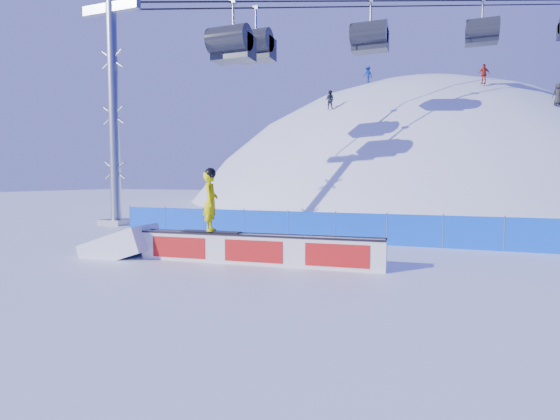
% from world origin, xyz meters
% --- Properties ---
extents(ground, '(160.00, 160.00, 0.00)m').
position_xyz_m(ground, '(0.00, 0.00, 0.00)').
color(ground, white).
rests_on(ground, ground).
extents(snow_hill, '(64.00, 64.00, 64.00)m').
position_xyz_m(snow_hill, '(0.00, 42.00, -18.00)').
color(snow_hill, white).
rests_on(snow_hill, ground).
extents(safety_fence, '(22.05, 0.05, 1.30)m').
position_xyz_m(safety_fence, '(0.00, 4.50, 0.60)').
color(safety_fence, blue).
rests_on(safety_fence, ground).
extents(chairlift, '(40.80, 41.70, 22.00)m').
position_xyz_m(chairlift, '(4.74, 27.49, 16.89)').
color(chairlift, '#91969E').
rests_on(chairlift, ground).
extents(rail_box, '(7.53, 1.00, 0.90)m').
position_xyz_m(rail_box, '(-2.16, -0.66, 0.44)').
color(rail_box, white).
rests_on(rail_box, ground).
extents(snow_ramp, '(2.43, 1.61, 1.46)m').
position_xyz_m(snow_ramp, '(-6.85, -0.96, 0.00)').
color(snow_ramp, white).
rests_on(snow_ramp, ground).
extents(snowboarder, '(1.89, 0.77, 1.96)m').
position_xyz_m(snowboarder, '(-3.62, -0.76, 1.86)').
color(snowboarder, black).
rests_on(snowboarder, rail_box).
extents(distant_skiers, '(18.66, 7.37, 5.39)m').
position_xyz_m(distant_skiers, '(0.43, 28.84, 10.94)').
color(distant_skiers, black).
rests_on(distant_skiers, ground).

